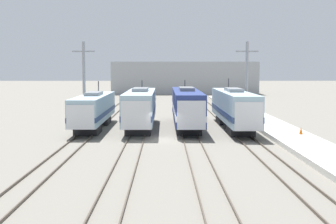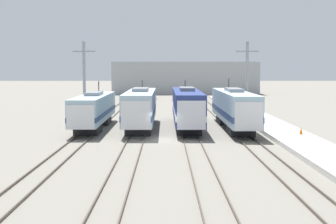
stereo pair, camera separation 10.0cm
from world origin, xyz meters
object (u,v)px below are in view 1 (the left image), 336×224
(locomotive_center_left, at_px, (140,108))
(locomotive_center_right, at_px, (187,107))
(locomotive_far_right, at_px, (234,108))
(catenary_tower_left, at_px, (84,81))
(traffic_cone, at_px, (301,131))
(locomotive_far_left, at_px, (93,110))
(catenary_tower_right, at_px, (247,80))

(locomotive_center_left, height_order, locomotive_center_right, locomotive_center_left)
(locomotive_far_right, distance_m, catenary_tower_left, 18.36)
(locomotive_center_left, relative_size, locomotive_center_right, 0.88)
(locomotive_far_right, bearing_deg, traffic_cone, -53.38)
(locomotive_far_right, bearing_deg, locomotive_center_left, 178.79)
(catenary_tower_left, bearing_deg, locomotive_far_right, -21.06)
(locomotive_center_left, bearing_deg, traffic_cone, -25.20)
(locomotive_far_left, xyz_separation_m, catenary_tower_left, (-2.03, 6.34, 2.95))
(locomotive_far_left, height_order, catenary_tower_right, catenary_tower_right)
(locomotive_far_left, bearing_deg, catenary_tower_left, 107.74)
(locomotive_center_right, height_order, catenary_tower_right, catenary_tower_right)
(locomotive_far_right, bearing_deg, locomotive_center_right, 166.51)
(locomotive_far_right, distance_m, traffic_cone, 8.69)
(locomotive_center_left, relative_size, locomotive_far_right, 0.90)
(locomotive_center_right, distance_m, catenary_tower_right, 9.52)
(locomotive_far_right, xyz_separation_m, catenary_tower_left, (-16.94, 6.52, 2.76))
(locomotive_center_left, distance_m, traffic_cone, 16.70)
(locomotive_center_left, height_order, catenary_tower_left, catenary_tower_left)
(locomotive_center_left, distance_m, locomotive_center_right, 5.07)
(locomotive_far_right, distance_m, catenary_tower_right, 7.49)
(traffic_cone, bearing_deg, locomotive_far_left, 160.58)
(locomotive_far_left, height_order, locomotive_center_right, locomotive_center_right)
(catenary_tower_left, bearing_deg, traffic_cone, -31.28)
(locomotive_center_right, bearing_deg, catenary_tower_right, 35.80)
(locomotive_center_right, distance_m, traffic_cone, 12.99)
(catenary_tower_right, bearing_deg, locomotive_far_right, -110.36)
(locomotive_center_right, relative_size, traffic_cone, 29.53)
(catenary_tower_left, relative_size, traffic_cone, 14.92)
(locomotive_far_right, relative_size, traffic_cone, 28.81)
(traffic_cone, bearing_deg, locomotive_center_left, 154.80)
(locomotive_far_left, bearing_deg, catenary_tower_right, 20.08)
(catenary_tower_left, distance_m, catenary_tower_right, 19.36)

